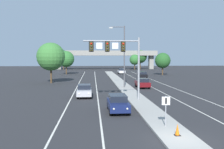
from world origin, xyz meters
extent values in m
plane|color=#28282B|center=(0.00, 0.00, 0.00)|extent=(260.00, 260.00, 0.00)
cube|color=#9E9B93|center=(0.00, 18.00, 0.07)|extent=(2.40, 110.00, 0.15)
cube|color=silver|center=(-4.70, 25.00, 0.00)|extent=(0.14, 100.00, 0.01)
cube|color=silver|center=(4.70, 25.00, 0.00)|extent=(0.14, 100.00, 0.01)
cube|color=silver|center=(-8.00, 25.00, 0.00)|extent=(0.14, 100.00, 0.01)
cube|color=silver|center=(8.00, 25.00, 0.00)|extent=(0.14, 100.00, 0.01)
cylinder|color=gray|center=(0.02, 14.56, 3.75)|extent=(0.24, 0.24, 7.20)
cylinder|color=gray|center=(-3.18, 14.56, 6.95)|extent=(6.39, 0.16, 0.16)
cube|color=black|center=(-1.81, 14.60, 6.30)|extent=(0.56, 0.06, 1.20)
cube|color=#38330F|center=(-1.81, 14.56, 6.30)|extent=(0.32, 0.32, 1.00)
sphere|color=red|center=(-1.81, 14.39, 6.62)|extent=(0.22, 0.22, 0.22)
sphere|color=#282828|center=(-1.81, 14.39, 6.30)|extent=(0.22, 0.22, 0.22)
sphere|color=#282828|center=(-1.81, 14.39, 5.98)|extent=(0.22, 0.22, 0.22)
cube|color=black|center=(-3.63, 14.60, 6.30)|extent=(0.56, 0.06, 1.20)
cube|color=#38330F|center=(-3.63, 14.56, 6.30)|extent=(0.32, 0.32, 1.00)
sphere|color=red|center=(-3.63, 14.39, 6.62)|extent=(0.22, 0.22, 0.22)
sphere|color=#282828|center=(-3.63, 14.39, 6.30)|extent=(0.22, 0.22, 0.22)
sphere|color=#282828|center=(-3.63, 14.39, 5.98)|extent=(0.22, 0.22, 0.22)
cube|color=black|center=(-5.46, 14.60, 6.30)|extent=(0.56, 0.06, 1.20)
cube|color=#38330F|center=(-5.46, 14.56, 6.30)|extent=(0.32, 0.32, 1.00)
sphere|color=red|center=(-5.46, 14.39, 6.62)|extent=(0.22, 0.22, 0.22)
sphere|color=#282828|center=(-5.46, 14.39, 6.30)|extent=(0.22, 0.22, 0.22)
sphere|color=#282828|center=(-5.46, 14.39, 5.98)|extent=(0.22, 0.22, 0.22)
cube|color=white|center=(-2.72, 14.54, 6.40)|extent=(0.70, 0.04, 0.70)
cube|color=white|center=(-4.55, 14.54, 6.40)|extent=(0.70, 0.04, 0.70)
cylinder|color=gray|center=(-0.10, 2.86, 1.25)|extent=(0.08, 0.08, 2.20)
cube|color=white|center=(-0.10, 2.83, 2.00)|extent=(0.60, 0.03, 0.60)
cube|color=black|center=(-0.10, 2.81, 2.00)|extent=(0.12, 0.01, 0.44)
cylinder|color=#4C4C51|center=(-0.16, 26.90, 5.15)|extent=(0.20, 0.20, 10.00)
cylinder|color=#4C4C51|center=(-1.26, 26.90, 9.95)|extent=(2.20, 0.12, 0.12)
cube|color=#B7B7B2|center=(-2.36, 26.90, 9.80)|extent=(0.56, 0.28, 0.20)
cube|color=#141E4C|center=(-2.98, 8.69, 0.67)|extent=(1.84, 4.42, 0.70)
cube|color=black|center=(-2.98, 8.91, 1.30)|extent=(1.61, 2.39, 0.56)
sphere|color=#EAE5C6|center=(-2.38, 6.51, 0.72)|extent=(0.18, 0.18, 0.18)
sphere|color=#EAE5C6|center=(-3.53, 6.50, 0.72)|extent=(0.18, 0.18, 0.18)
cylinder|color=black|center=(-2.16, 7.19, 0.32)|extent=(0.23, 0.64, 0.64)
cylinder|color=black|center=(-3.76, 7.18, 0.32)|extent=(0.23, 0.64, 0.64)
cylinder|color=black|center=(-2.19, 10.19, 0.32)|extent=(0.23, 0.64, 0.64)
cylinder|color=black|center=(-3.79, 10.18, 0.32)|extent=(0.23, 0.64, 0.64)
cube|color=#B7B7BC|center=(-6.39, 17.94, 0.67)|extent=(1.85, 4.42, 0.70)
cube|color=black|center=(-6.39, 18.16, 1.30)|extent=(1.61, 2.39, 0.56)
sphere|color=#EAE5C6|center=(-5.79, 15.77, 0.72)|extent=(0.18, 0.18, 0.18)
sphere|color=#EAE5C6|center=(-6.94, 15.76, 0.72)|extent=(0.18, 0.18, 0.18)
cylinder|color=black|center=(-5.58, 16.45, 0.32)|extent=(0.23, 0.64, 0.64)
cylinder|color=black|center=(-7.18, 16.43, 0.32)|extent=(0.23, 0.64, 0.64)
cylinder|color=black|center=(-5.61, 19.45, 0.32)|extent=(0.23, 0.64, 0.64)
cylinder|color=black|center=(-7.21, 19.43, 0.32)|extent=(0.23, 0.64, 0.64)
cube|color=#5B0F14|center=(2.91, 27.13, 0.67)|extent=(1.91, 4.45, 0.70)
cube|color=black|center=(2.92, 26.91, 1.30)|extent=(1.65, 2.42, 0.56)
sphere|color=#EAE5C6|center=(2.28, 29.30, 0.72)|extent=(0.18, 0.18, 0.18)
sphere|color=#EAE5C6|center=(3.43, 29.33, 0.72)|extent=(0.18, 0.18, 0.18)
cylinder|color=black|center=(2.07, 28.61, 0.32)|extent=(0.24, 0.65, 0.64)
cylinder|color=black|center=(3.67, 28.65, 0.32)|extent=(0.24, 0.65, 0.64)
cylinder|color=black|center=(2.15, 25.61, 0.32)|extent=(0.24, 0.65, 0.64)
cylinder|color=black|center=(3.75, 25.66, 0.32)|extent=(0.24, 0.65, 0.64)
cube|color=black|center=(6.54, 45.91, 0.67)|extent=(1.85, 4.42, 0.70)
cube|color=black|center=(6.53, 45.69, 1.30)|extent=(1.61, 2.39, 0.56)
sphere|color=#EAE5C6|center=(5.99, 48.09, 0.72)|extent=(0.18, 0.18, 0.18)
sphere|color=#EAE5C6|center=(7.14, 48.08, 0.72)|extent=(0.18, 0.18, 0.18)
cylinder|color=black|center=(5.75, 47.41, 0.32)|extent=(0.23, 0.64, 0.64)
cylinder|color=black|center=(7.35, 47.40, 0.32)|extent=(0.23, 0.64, 0.64)
cylinder|color=black|center=(5.72, 44.42, 0.32)|extent=(0.23, 0.64, 0.64)
cylinder|color=black|center=(7.32, 44.40, 0.32)|extent=(0.23, 0.64, 0.64)
cube|color=silver|center=(3.33, 62.48, 0.67)|extent=(1.91, 4.44, 0.70)
cube|color=black|center=(3.34, 62.26, 1.30)|extent=(1.64, 2.42, 0.56)
sphere|color=#EAE5C6|center=(2.70, 64.64, 0.72)|extent=(0.18, 0.18, 0.18)
sphere|color=#EAE5C6|center=(3.85, 64.67, 0.72)|extent=(0.18, 0.18, 0.18)
cylinder|color=black|center=(2.49, 63.95, 0.32)|extent=(0.24, 0.65, 0.64)
cylinder|color=black|center=(4.09, 64.00, 0.32)|extent=(0.24, 0.65, 0.64)
cylinder|color=black|center=(2.57, 60.96, 0.32)|extent=(0.24, 0.65, 0.64)
cylinder|color=black|center=(4.17, 61.00, 0.32)|extent=(0.24, 0.65, 0.64)
cube|color=black|center=(0.04, 0.65, 0.17)|extent=(0.36, 0.36, 0.04)
cone|color=orange|center=(0.04, 0.65, 0.54)|extent=(0.28, 0.28, 0.70)
cube|color=gray|center=(0.00, 92.56, 6.20)|extent=(42.40, 6.40, 1.10)
cube|color=gray|center=(0.00, 89.56, 7.20)|extent=(42.40, 0.36, 0.90)
cube|color=gray|center=(-19.20, 92.56, 2.83)|extent=(1.80, 2.40, 5.65)
cube|color=gray|center=(19.20, 92.56, 2.83)|extent=(1.80, 2.40, 5.65)
cylinder|color=#4C3823|center=(-13.42, 36.00, 1.49)|extent=(0.36, 0.36, 2.99)
sphere|color=#387533|center=(-13.42, 36.00, 5.17)|extent=(5.46, 5.46, 5.46)
cylinder|color=#4C3823|center=(11.56, 88.16, 1.14)|extent=(0.36, 0.36, 2.29)
sphere|color=#2D6B2D|center=(11.56, 88.16, 3.96)|extent=(4.18, 4.18, 4.18)
cylinder|color=#4C3823|center=(14.59, 92.43, 1.51)|extent=(0.36, 0.36, 3.02)
sphere|color=#235623|center=(14.59, 92.43, 5.23)|extent=(5.52, 5.52, 5.52)
cylinder|color=#4C3823|center=(-16.99, 90.05, 1.47)|extent=(0.36, 0.36, 2.95)
sphere|color=#1E4C28|center=(-16.99, 90.05, 5.10)|extent=(5.39, 5.39, 5.39)
cylinder|color=#4C3823|center=(14.23, 56.11, 1.18)|extent=(0.36, 0.36, 2.36)
sphere|color=#235623|center=(14.23, 56.11, 4.09)|extent=(4.32, 4.32, 4.32)
cylinder|color=#4C3823|center=(-13.05, 61.31, 1.29)|extent=(0.36, 0.36, 2.59)
sphere|color=#2D6B2D|center=(-13.05, 61.31, 4.48)|extent=(4.74, 4.74, 4.74)
camera|label=1|loc=(-5.30, -15.14, 5.15)|focal=41.56mm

